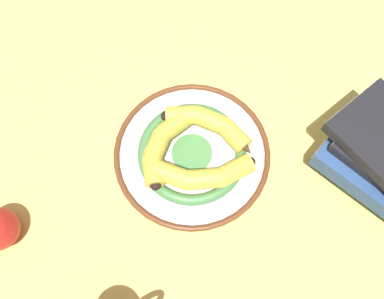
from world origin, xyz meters
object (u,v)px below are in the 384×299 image
Objects in this scene: banana_a at (201,175)px; banana_b at (210,124)px; decorative_bowl at (192,154)px; banana_c at (162,146)px; book_stack at (383,159)px.

banana_b is (-0.07, 0.07, 0.00)m from banana_a.
banana_a and banana_b have the same top height.
decorative_bowl is 1.66× the size of banana_a.
decorative_bowl is at bearing 103.02° from banana_a.
banana_c is at bearing -126.05° from decorative_bowl.
decorative_bowl is 1.79× the size of banana_b.
banana_c is (-0.01, -0.10, -0.00)m from banana_b.
banana_a is at bearing -16.42° from decorative_bowl.
banana_b is 0.10m from banana_c.
banana_c is at bearing 49.03° from banana_b.
banana_c reaches higher than decorative_bowl.
decorative_bowl is at bearing 76.40° from banana_b.
banana_c is (-0.03, -0.05, 0.04)m from decorative_bowl.
decorative_bowl is 1.28× the size of book_stack.
banana_b reaches higher than decorative_bowl.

